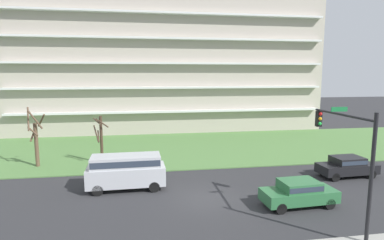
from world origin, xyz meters
name	(u,v)px	position (x,y,z in m)	size (l,w,h in m)	color
ground	(206,199)	(0.00, 0.00, 0.00)	(160.00, 160.00, 0.00)	#2D2D30
grass_lawn_strip	(179,148)	(0.00, 14.00, 0.04)	(80.00, 16.00, 0.08)	#547F42
apartment_building	(168,65)	(0.00, 27.08, 9.13)	(41.68, 11.11, 18.27)	#B2A899
tree_far_left	(36,139)	(-12.66, 8.99, 2.43)	(1.53, 1.58, 5.10)	brown
tree_left	(101,138)	(-7.40, 9.04, 2.32)	(1.37, 0.94, 4.25)	#423023
van_silver_near_left	(126,169)	(-5.01, 2.50, 1.40)	(5.24, 2.09, 2.36)	#B7BABF
sedan_green_center_left	(299,192)	(5.21, -2.00, 0.87)	(4.49, 2.03, 1.57)	#2D6B3D
sedan_black_center_right	(347,166)	(11.51, 2.50, 0.87)	(4.47, 1.97, 1.57)	black
traffic_signal_mast	(349,148)	(6.14, -4.97, 4.20)	(0.90, 4.87, 6.16)	black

